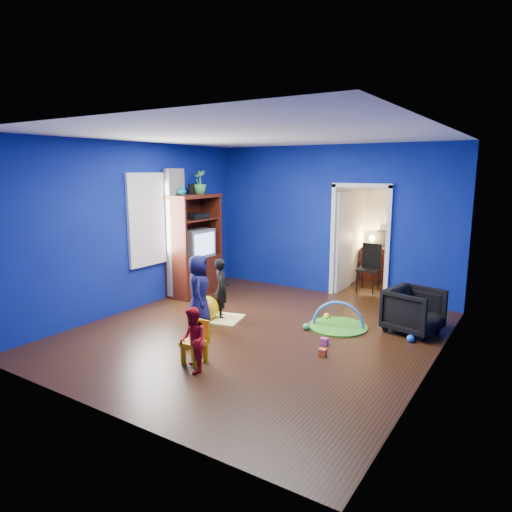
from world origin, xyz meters
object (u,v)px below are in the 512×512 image
Objects in this scene: armchair at (414,311)px; toddler_red at (193,340)px; kid_chair at (194,344)px; hopper_ball at (207,308)px; child_black at (222,288)px; vase at (182,190)px; tv_armoire at (194,245)px; folding_chair at (368,269)px; crt_tv at (195,243)px; study_desk at (383,265)px; play_mat at (338,327)px; child_navy at (199,290)px.

armchair is 0.93× the size of toddler_red.
armchair is at bearing 49.29° from kid_chair.
toddler_red reaches higher than hopper_ball.
child_black is 2.15m from vase.
tv_armoire is at bearing 127.08° from kid_chair.
crt_tv is at bearing -143.47° from folding_chair.
vase is 0.20× the size of study_desk.
study_desk is (0.67, 5.58, 0.12)m from kid_chair.
folding_chair is at bearing -70.14° from child_black.
vase reaches higher than hopper_ball.
study_desk is (1.46, 3.94, -0.13)m from child_black.
vase is at bearing 179.55° from play_mat.
child_black is 1.25× the size of toddler_red.
toddler_red is at bearing -96.15° from folding_chair.
play_mat is (1.81, 0.60, -0.49)m from child_black.
folding_chair is (-0.35, 2.38, 0.45)m from play_mat.
child_black is 3.32m from folding_chair.
folding_chair reaches higher than toddler_red.
kid_chair is (-2.06, -2.65, -0.09)m from armchair.
toddler_red is 0.29m from kid_chair.
tv_armoire is at bearing 136.68° from hopper_ball.
crt_tv is 4.15m from study_desk.
child_navy is 4.69m from study_desk.
folding_chair is (2.82, 2.06, -0.52)m from tv_armoire.
toddler_red is 2.62m from play_mat.
hopper_ball is (1.18, -1.15, -0.82)m from crt_tv.
kid_chair is (2.15, -2.27, -1.80)m from vase.
tv_armoire is 2.23× the size of study_desk.
play_mat is (1.95, 0.83, -0.19)m from hopper_ball.
vase is 1.11m from tv_armoire.
hopper_ball is (1.22, -1.15, -0.78)m from tv_armoire.
tv_armoire is at bearing -133.04° from study_desk.
armchair is 3.30m from child_navy.
play_mat is at bearing -5.93° from crt_tv.
crt_tv is 3.30m from play_mat.
hopper_ball is at bearing -110.99° from study_desk.
armchair is 3.25m from study_desk.
child_navy is 1.49m from kid_chair.
vase reaches higher than child_black.
toddler_red is 3.75m from vase.
tv_armoire is 3.43m from kid_chair.
kid_chair is 4.68m from folding_chair.
armchair is at bearing 22.47° from hopper_ball.
tv_armoire is (-1.36, 0.92, 0.48)m from child_black.
child_black is 4.21m from study_desk.
hopper_ball is 0.80× the size of kid_chair.
child_navy reaches higher than study_desk.
vase is at bearing 108.12° from armchair.
kid_chair is at bearing -96.84° from study_desk.
toddler_red is 1.15× the size of crt_tv.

